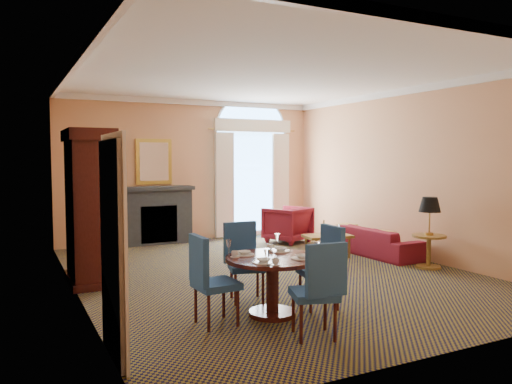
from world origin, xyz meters
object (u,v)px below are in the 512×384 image
armoire (90,209)px  coffee_table (328,237)px  sofa (378,241)px  armchair (287,224)px  side_table (429,223)px  dining_table (272,272)px

armoire → coffee_table: 4.30m
sofa → armchair: (-0.79, 2.10, 0.13)m
side_table → sofa: bearing=92.3°
armoire → sofa: (5.27, -0.35, -0.84)m
armoire → dining_table: (1.69, -2.64, -0.58)m
dining_table → sofa: (3.58, 2.29, -0.26)m
dining_table → armoire: bearing=122.7°
armoire → dining_table: bearing=-57.3°
sofa → coffee_table: (-1.03, 0.21, 0.14)m
armoire → sofa: bearing=-3.8°
side_table → armchair: bearing=104.1°
dining_table → coffee_table: (2.55, 2.50, -0.12)m
armoire → side_table: armoire is taller
armoire → side_table: size_ratio=1.93×
armchair → coffee_table: size_ratio=0.93×
armoire → side_table: (5.32, -1.58, -0.34)m
coffee_table → side_table: side_table is taller
dining_table → side_table: 3.78m
sofa → coffee_table: 1.06m
dining_table → side_table: (3.63, 1.05, 0.24)m
dining_table → armchair: dining_table is taller
sofa → side_table: size_ratio=1.56×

